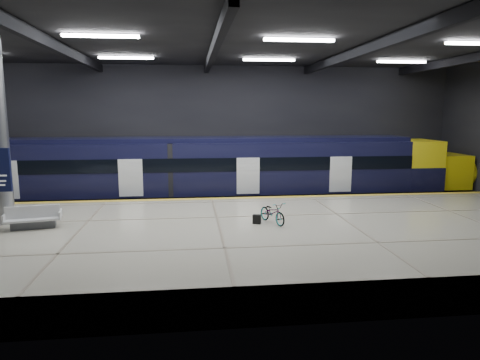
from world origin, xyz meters
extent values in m
plane|color=black|center=(0.00, 0.00, 0.00)|extent=(30.00, 30.00, 0.00)
cube|color=black|center=(0.00, 8.00, 4.00)|extent=(30.00, 0.10, 8.00)
cube|color=black|center=(0.00, -8.00, 4.00)|extent=(30.00, 0.10, 8.00)
cube|color=black|center=(0.00, 0.00, 8.00)|extent=(30.00, 16.00, 0.10)
cube|color=black|center=(-6.00, 0.00, 7.75)|extent=(0.25, 16.00, 0.40)
cube|color=black|center=(0.00, 0.00, 7.75)|extent=(0.25, 16.00, 0.40)
cube|color=black|center=(6.00, 0.00, 7.75)|extent=(0.25, 16.00, 0.40)
cube|color=white|center=(-4.00, -2.00, 7.88)|extent=(2.60, 0.18, 0.10)
cube|color=white|center=(3.00, -2.00, 7.88)|extent=(2.60, 0.18, 0.10)
cube|color=white|center=(10.00, -2.00, 7.88)|extent=(2.60, 0.18, 0.10)
cube|color=white|center=(-4.00, 4.00, 7.88)|extent=(2.60, 0.18, 0.10)
cube|color=white|center=(3.00, 4.00, 7.88)|extent=(2.60, 0.18, 0.10)
cube|color=white|center=(10.00, 4.00, 7.88)|extent=(2.60, 0.18, 0.10)
cube|color=beige|center=(0.00, -2.50, 0.55)|extent=(30.00, 11.00, 1.10)
cube|color=gold|center=(0.00, 2.75, 1.11)|extent=(30.00, 0.40, 0.01)
cube|color=gray|center=(0.00, 4.78, 0.08)|extent=(30.00, 0.08, 0.16)
cube|color=gray|center=(0.00, 6.22, 0.08)|extent=(30.00, 0.08, 0.16)
cube|color=black|center=(-1.03, 5.50, 0.55)|extent=(24.00, 2.58, 0.80)
cube|color=black|center=(-1.03, 5.50, 2.33)|extent=(24.00, 2.80, 2.75)
cube|color=black|center=(-1.03, 5.50, 3.82)|extent=(24.00, 2.30, 0.24)
cube|color=black|center=(-1.03, 4.09, 2.60)|extent=(24.00, 0.04, 0.70)
cube|color=white|center=(1.97, 4.08, 2.00)|extent=(1.20, 0.05, 1.90)
cube|color=yellow|center=(11.97, 5.50, 2.33)|extent=(2.00, 2.80, 2.75)
ellipsoid|color=yellow|center=(14.57, 5.50, 1.85)|extent=(3.60, 2.52, 1.90)
cube|color=black|center=(12.27, 5.50, 2.50)|extent=(1.60, 2.38, 0.80)
cube|color=#595B60|center=(-6.73, -1.89, 1.24)|extent=(1.53, 0.74, 0.28)
cube|color=silver|center=(-6.73, -1.89, 1.45)|extent=(1.96, 1.12, 0.07)
cube|color=silver|center=(-6.73, -1.89, 1.71)|extent=(1.82, 0.43, 0.46)
cube|color=silver|center=(-7.63, -2.06, 1.56)|extent=(0.21, 0.78, 0.28)
cube|color=silver|center=(-5.82, -1.71, 1.56)|extent=(0.21, 0.78, 0.28)
imported|color=#99999E|center=(2.05, -2.20, 1.52)|extent=(1.12, 1.68, 0.83)
cube|color=black|center=(1.45, -2.20, 1.28)|extent=(0.35, 0.28, 0.35)
camera|label=1|loc=(-1.01, -17.77, 5.27)|focal=32.00mm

